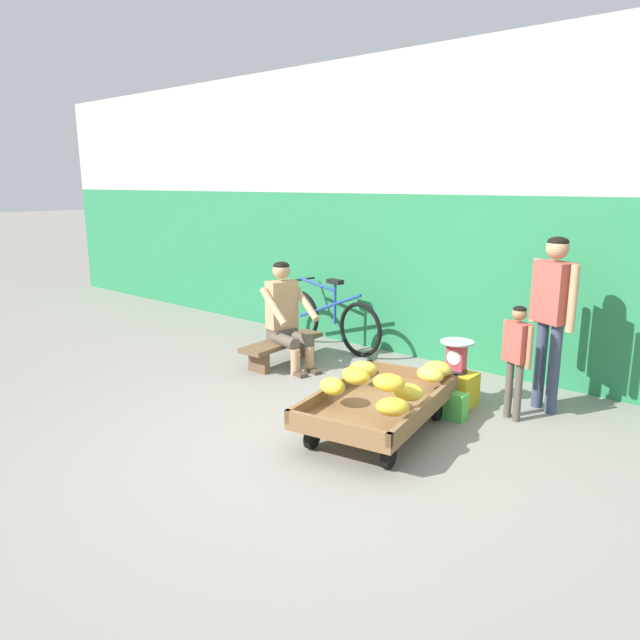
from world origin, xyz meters
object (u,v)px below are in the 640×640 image
object	(u,v)px
low_bench	(282,346)
customer_adult	(553,305)
vendor_seated	(286,315)
shopping_bag	(455,406)
banana_cart	(379,405)
weighing_scale	(456,356)
plastic_crate	(455,388)
bicycle_near_left	(329,320)
customer_child	(517,350)

from	to	relation	value
low_bench	customer_adult	bearing A→B (deg)	10.98
vendor_seated	shopping_bag	bearing A→B (deg)	-4.72
banana_cart	vendor_seated	xyz separation A→B (m)	(-1.81, 0.83, 0.33)
weighing_scale	vendor_seated	bearing A→B (deg)	-175.58
vendor_seated	weighing_scale	size ratio (longest dim) A/B	3.80
shopping_bag	low_bench	bearing A→B (deg)	174.92
vendor_seated	weighing_scale	xyz separation A→B (m)	(1.97, 0.15, -0.11)
banana_cart	shopping_bag	xyz separation A→B (m)	(0.34, 0.65, -0.12)
plastic_crate	shopping_bag	distance (m)	0.38
plastic_crate	weighing_scale	world-z (taller)	weighing_scale
weighing_scale	bicycle_near_left	distance (m)	2.19
banana_cart	low_bench	bearing A→B (deg)	155.84
low_bench	plastic_crate	size ratio (longest dim) A/B	3.10
bicycle_near_left	shopping_bag	world-z (taller)	bicycle_near_left
vendor_seated	weighing_scale	world-z (taller)	vendor_seated
low_bench	customer_child	world-z (taller)	customer_child
weighing_scale	customer_child	distance (m)	0.56
low_bench	bicycle_near_left	world-z (taller)	bicycle_near_left
low_bench	shopping_bag	size ratio (longest dim) A/B	4.65
bicycle_near_left	shopping_bag	size ratio (longest dim) A/B	6.91
banana_cart	vendor_seated	world-z (taller)	vendor_seated
vendor_seated	shopping_bag	world-z (taller)	vendor_seated
low_bench	customer_child	distance (m)	2.63
bicycle_near_left	customer_adult	xyz separation A→B (m)	(2.74, -0.30, 0.60)
banana_cart	plastic_crate	bearing A→B (deg)	81.25
plastic_crate	low_bench	bearing A→B (deg)	-176.33
bicycle_near_left	plastic_crate	bearing A→B (deg)	-18.48
low_bench	weighing_scale	distance (m)	2.07
shopping_bag	customer_child	bearing A→B (deg)	43.38
banana_cart	plastic_crate	distance (m)	1.00
customer_adult	weighing_scale	bearing A→B (deg)	-149.25
low_bench	bicycle_near_left	distance (m)	0.84
customer_adult	customer_child	world-z (taller)	customer_adult
vendor_seated	customer_child	bearing A→B (deg)	3.61
weighing_scale	shopping_bag	distance (m)	0.50
plastic_crate	shopping_bag	bearing A→B (deg)	-60.71
plastic_crate	customer_child	world-z (taller)	customer_child
banana_cart	shopping_bag	bearing A→B (deg)	62.72
weighing_scale	bicycle_near_left	bearing A→B (deg)	161.49
low_bench	bicycle_near_left	bearing A→B (deg)	91.41
low_bench	bicycle_near_left	size ratio (longest dim) A/B	0.67
banana_cart	bicycle_near_left	bearing A→B (deg)	138.88
low_bench	vendor_seated	size ratio (longest dim) A/B	0.98
weighing_scale	customer_child	world-z (taller)	customer_child
customer_adult	plastic_crate	bearing A→B (deg)	-149.33
customer_child	shopping_bag	xyz separation A→B (m)	(-0.36, -0.34, -0.49)
plastic_crate	customer_adult	distance (m)	1.12
plastic_crate	banana_cart	bearing A→B (deg)	-98.75
shopping_bag	bicycle_near_left	bearing A→B (deg)	155.62
banana_cart	shopping_bag	world-z (taller)	banana_cart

